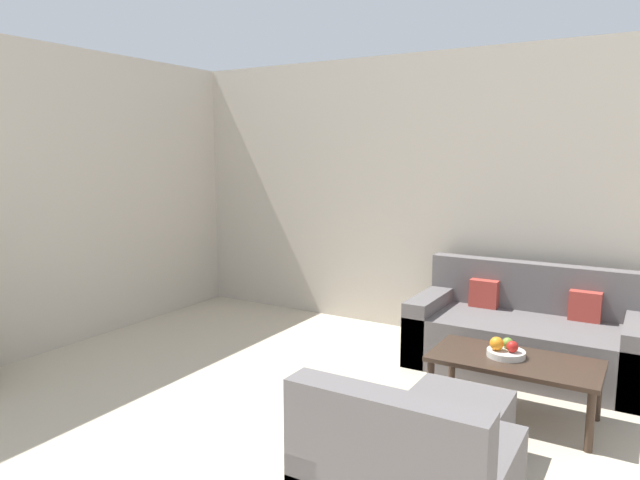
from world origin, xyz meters
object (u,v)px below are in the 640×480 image
coffee_table (514,366)px  ottoman (456,429)px  fruit_bowl (506,354)px  apple_green (508,343)px  apple_red (512,347)px  sofa_loveseat (526,336)px  orange_fruit (497,344)px

coffee_table → ottoman: size_ratio=1.96×
fruit_bowl → apple_green: bearing=93.7°
apple_red → ottoman: (-0.14, -0.73, -0.30)m
apple_red → apple_green: bearing=123.2°
sofa_loveseat → ottoman: 1.67m
apple_red → orange_fruit: size_ratio=0.84×
sofa_loveseat → ottoman: (-0.05, -1.67, -0.09)m
coffee_table → apple_red: (-0.02, -0.00, 0.13)m
sofa_loveseat → ottoman: sofa_loveseat is taller
coffee_table → apple_green: 0.16m
fruit_bowl → orange_fruit: size_ratio=2.73×
fruit_bowl → ottoman: (-0.10, -0.75, -0.24)m
apple_green → ottoman: apple_green is taller
apple_red → fruit_bowl: bearing=159.7°
sofa_loveseat → fruit_bowl: 0.93m
fruit_bowl → ottoman: bearing=-97.5°
fruit_bowl → orange_fruit: (-0.06, -0.03, 0.07)m
fruit_bowl → apple_green: 0.08m
coffee_table → orange_fruit: bearing=-172.0°
fruit_bowl → apple_green: size_ratio=3.48×
sofa_loveseat → orange_fruit: (-0.01, -0.95, 0.22)m
coffee_table → fruit_bowl: fruit_bowl is taller
apple_green → orange_fruit: size_ratio=0.78×
apple_red → ottoman: 0.80m
apple_green → ottoman: 0.86m
sofa_loveseat → ottoman: bearing=-91.9°
orange_fruit → ottoman: size_ratio=0.17×
fruit_bowl → sofa_loveseat: bearing=92.7°
coffee_table → orange_fruit: size_ratio=11.74×
sofa_loveseat → orange_fruit: 0.97m
sofa_loveseat → fruit_bowl: (0.04, -0.92, 0.15)m
coffee_table → orange_fruit: (-0.12, -0.02, 0.14)m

